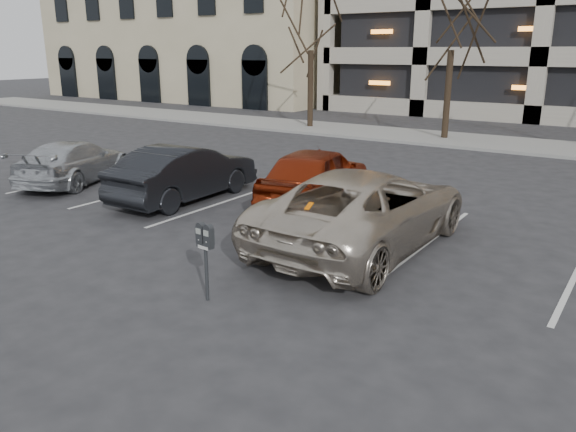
# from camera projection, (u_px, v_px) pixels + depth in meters

# --- Properties ---
(ground) EXTENTS (140.00, 140.00, 0.00)m
(ground) POSITION_uv_depth(u_px,v_px,m) (312.00, 262.00, 10.53)
(ground) COLOR #28282B
(ground) RESTS_ON ground
(sidewalk) EXTENTS (80.00, 4.00, 0.12)m
(sidewalk) POSITION_uv_depth(u_px,v_px,m) (515.00, 145.00, 23.22)
(sidewalk) COLOR gray
(sidewalk) RESTS_ON ground
(stall_lines) EXTENTS (16.90, 5.20, 0.00)m
(stall_lines) POSITION_uv_depth(u_px,v_px,m) (313.00, 220.00, 13.10)
(stall_lines) COLOR silver
(stall_lines) RESTS_ON ground
(office_building) EXTENTS (26.00, 16.20, 15.00)m
(office_building) POSITION_uv_depth(u_px,v_px,m) (217.00, 5.00, 47.21)
(office_building) COLOR tan
(office_building) RESTS_ON ground
(tree_a) EXTENTS (3.74, 3.74, 8.50)m
(tree_a) POSITION_uv_depth(u_px,v_px,m) (311.00, 0.00, 26.87)
(tree_a) COLOR black
(tree_a) RESTS_ON ground
(parking_meter) EXTENTS (0.33, 0.15, 1.25)m
(parking_meter) POSITION_uv_depth(u_px,v_px,m) (205.00, 243.00, 8.66)
(parking_meter) COLOR black
(parking_meter) RESTS_ON ground
(suv_silver) EXTENTS (2.68, 5.71, 1.59)m
(suv_silver) POSITION_uv_depth(u_px,v_px,m) (365.00, 208.00, 11.20)
(suv_silver) COLOR beige
(suv_silver) RESTS_ON ground
(car_red) EXTENTS (2.55, 4.69, 1.52)m
(car_red) POSITION_uv_depth(u_px,v_px,m) (316.00, 175.00, 14.29)
(car_red) COLOR maroon
(car_red) RESTS_ON ground
(car_dark) EXTENTS (1.68, 4.46, 1.45)m
(car_dark) POSITION_uv_depth(u_px,v_px,m) (185.00, 173.00, 14.78)
(car_dark) COLOR black
(car_dark) RESTS_ON ground
(car_silver) EXTENTS (3.26, 4.69, 1.26)m
(car_silver) POSITION_uv_depth(u_px,v_px,m) (75.00, 162.00, 16.72)
(car_silver) COLOR #B2B6BA
(car_silver) RESTS_ON ground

